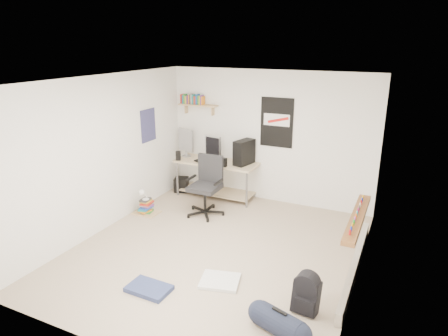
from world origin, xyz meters
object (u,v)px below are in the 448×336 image
at_px(backpack, 306,296).
at_px(duffel_bag, 279,322).
at_px(office_chair, 205,189).
at_px(desk, 217,179).
at_px(book_stack, 146,205).

relative_size(backpack, duffel_bag, 0.74).
height_order(office_chair, backpack, office_chair).
xyz_separation_m(desk, backpack, (2.52, -2.80, -0.16)).
relative_size(desk, office_chair, 1.52).
distance_m(duffel_bag, book_stack, 3.72).
relative_size(office_chair, book_stack, 2.58).
height_order(desk, book_stack, desk).
relative_size(desk, book_stack, 3.92).
bearing_deg(book_stack, office_chair, 22.37).
xyz_separation_m(office_chair, book_stack, (-0.99, -0.41, -0.34)).
height_order(desk, office_chair, office_chair).
xyz_separation_m(desk, book_stack, (-0.80, -1.31, -0.21)).
height_order(duffel_bag, book_stack, duffel_bag).
height_order(backpack, duffel_bag, duffel_bag).
bearing_deg(office_chair, backpack, -38.76).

